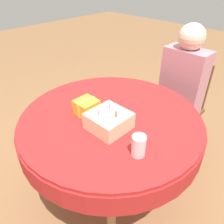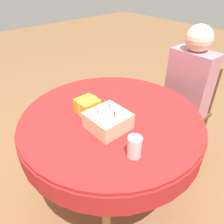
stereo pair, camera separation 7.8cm
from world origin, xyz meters
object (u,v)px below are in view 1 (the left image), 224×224
birthday_cake (109,121)px  gift_box (87,107)px  chair (181,104)px  drinking_glass (139,146)px  person (182,83)px

birthday_cake → gift_box: bearing=178.1°
chair → drinking_glass: size_ratio=7.47×
person → birthday_cake: (0.03, -0.92, 0.09)m
chair → birthday_cake: (0.03, -1.00, 0.34)m
birthday_cake → chair: bearing=91.6°
person → drinking_glass: size_ratio=10.40×
person → birthday_cake: person is taller
chair → gift_box: 1.06m
person → drinking_glass: 1.02m
chair → birthday_cake: birthday_cake is taller
chair → birthday_cake: 1.06m
gift_box → drinking_glass: bearing=-7.1°
gift_box → person: bearing=78.8°
person → gift_box: size_ratio=8.93×
person → gift_box: 0.93m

